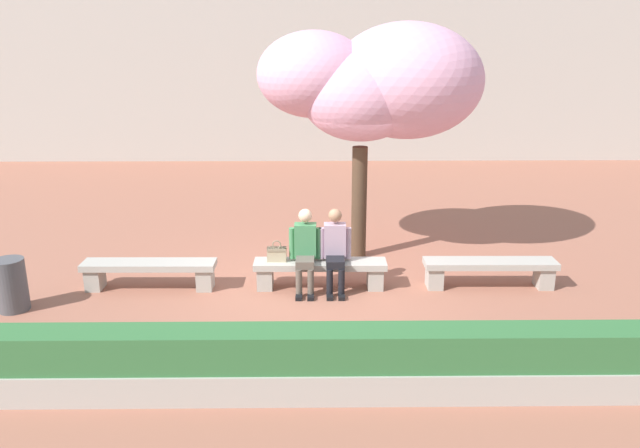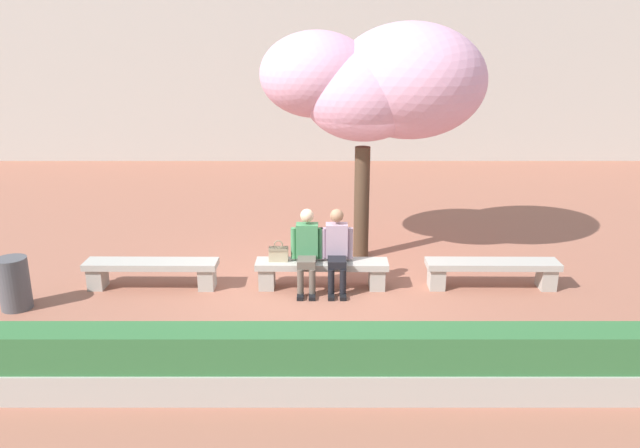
{
  "view_description": "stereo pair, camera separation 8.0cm",
  "coord_description": "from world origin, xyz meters",
  "px_view_note": "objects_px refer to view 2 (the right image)",
  "views": [
    {
      "loc": [
        -0.11,
        -9.2,
        3.84
      ],
      "look_at": [
        0.0,
        0.2,
        1.0
      ],
      "focal_mm": 35.0,
      "sensor_mm": 36.0,
      "label": 1
    },
    {
      "loc": [
        -0.03,
        -9.2,
        3.84
      ],
      "look_at": [
        0.0,
        0.2,
        1.0
      ],
      "focal_mm": 35.0,
      "sensor_mm": 36.0,
      "label": 2
    }
  ],
  "objects_px": {
    "stone_bench_west_end": "(150,270)",
    "cherry_tree_main": "(376,84)",
    "stone_bench_near_west": "(320,269)",
    "person_seated_right": "(335,247)",
    "person_seated_left": "(305,247)",
    "handbag": "(277,253)",
    "trash_bin": "(12,284)",
    "stone_bench_center": "(490,269)"
  },
  "relations": [
    {
      "from": "stone_bench_west_end",
      "to": "cherry_tree_main",
      "type": "distance_m",
      "value": 4.86
    },
    {
      "from": "stone_bench_near_west",
      "to": "person_seated_right",
      "type": "bearing_deg",
      "value": -13.08
    },
    {
      "from": "person_seated_left",
      "to": "handbag",
      "type": "xyz_separation_m",
      "value": [
        -0.45,
        0.07,
        -0.12
      ]
    },
    {
      "from": "person_seated_left",
      "to": "cherry_tree_main",
      "type": "relative_size",
      "value": 0.32
    },
    {
      "from": "handbag",
      "to": "trash_bin",
      "type": "relative_size",
      "value": 0.43
    },
    {
      "from": "stone_bench_center",
      "to": "person_seated_right",
      "type": "height_order",
      "value": "person_seated_right"
    },
    {
      "from": "cherry_tree_main",
      "to": "trash_bin",
      "type": "height_order",
      "value": "cherry_tree_main"
    },
    {
      "from": "handbag",
      "to": "trash_bin",
      "type": "height_order",
      "value": "handbag"
    },
    {
      "from": "cherry_tree_main",
      "to": "trash_bin",
      "type": "xyz_separation_m",
      "value": [
        -5.44,
        -2.44,
        -2.67
      ]
    },
    {
      "from": "stone_bench_near_west",
      "to": "trash_bin",
      "type": "xyz_separation_m",
      "value": [
        -4.48,
        -0.78,
        0.08
      ]
    },
    {
      "from": "stone_bench_west_end",
      "to": "stone_bench_near_west",
      "type": "height_order",
      "value": "same"
    },
    {
      "from": "stone_bench_near_west",
      "to": "person_seated_right",
      "type": "height_order",
      "value": "person_seated_right"
    },
    {
      "from": "person_seated_left",
      "to": "person_seated_right",
      "type": "relative_size",
      "value": 1.0
    },
    {
      "from": "stone_bench_west_end",
      "to": "handbag",
      "type": "xyz_separation_m",
      "value": [
        2.01,
        0.02,
        0.27
      ]
    },
    {
      "from": "person_seated_left",
      "to": "person_seated_right",
      "type": "bearing_deg",
      "value": -0.0
    },
    {
      "from": "person_seated_left",
      "to": "cherry_tree_main",
      "type": "bearing_deg",
      "value": 55.42
    },
    {
      "from": "handbag",
      "to": "stone_bench_near_west",
      "type": "bearing_deg",
      "value": -1.6
    },
    {
      "from": "person_seated_left",
      "to": "trash_bin",
      "type": "height_order",
      "value": "person_seated_left"
    },
    {
      "from": "stone_bench_west_end",
      "to": "person_seated_left",
      "type": "relative_size",
      "value": 1.62
    },
    {
      "from": "stone_bench_center",
      "to": "trash_bin",
      "type": "xyz_separation_m",
      "value": [
        -7.17,
        -0.78,
        0.08
      ]
    },
    {
      "from": "person_seated_left",
      "to": "stone_bench_west_end",
      "type": "bearing_deg",
      "value": 178.75
    },
    {
      "from": "stone_bench_west_end",
      "to": "stone_bench_near_west",
      "type": "distance_m",
      "value": 2.69
    },
    {
      "from": "person_seated_right",
      "to": "trash_bin",
      "type": "xyz_separation_m",
      "value": [
        -4.71,
        -0.72,
        -0.31
      ]
    },
    {
      "from": "stone_bench_near_west",
      "to": "stone_bench_center",
      "type": "bearing_deg",
      "value": 0.0
    },
    {
      "from": "handbag",
      "to": "cherry_tree_main",
      "type": "xyz_separation_m",
      "value": [
        1.63,
        1.65,
        2.48
      ]
    },
    {
      "from": "person_seated_right",
      "to": "handbag",
      "type": "xyz_separation_m",
      "value": [
        -0.91,
        0.07,
        -0.12
      ]
    },
    {
      "from": "handbag",
      "to": "trash_bin",
      "type": "xyz_separation_m",
      "value": [
        -3.8,
        -0.8,
        -0.19
      ]
    },
    {
      "from": "trash_bin",
      "to": "handbag",
      "type": "bearing_deg",
      "value": 11.83
    },
    {
      "from": "stone_bench_near_west",
      "to": "stone_bench_center",
      "type": "height_order",
      "value": "same"
    },
    {
      "from": "handbag",
      "to": "trash_bin",
      "type": "bearing_deg",
      "value": -168.17
    },
    {
      "from": "person_seated_left",
      "to": "person_seated_right",
      "type": "height_order",
      "value": "same"
    },
    {
      "from": "stone_bench_west_end",
      "to": "trash_bin",
      "type": "distance_m",
      "value": 1.96
    },
    {
      "from": "trash_bin",
      "to": "person_seated_right",
      "type": "bearing_deg",
      "value": 8.73
    },
    {
      "from": "stone_bench_near_west",
      "to": "cherry_tree_main",
      "type": "distance_m",
      "value": 3.35
    },
    {
      "from": "stone_bench_center",
      "to": "person_seated_right",
      "type": "xyz_separation_m",
      "value": [
        -2.46,
        -0.05,
        0.39
      ]
    },
    {
      "from": "stone_bench_near_west",
      "to": "cherry_tree_main",
      "type": "height_order",
      "value": "cherry_tree_main"
    },
    {
      "from": "cherry_tree_main",
      "to": "trash_bin",
      "type": "relative_size",
      "value": 5.24
    },
    {
      "from": "stone_bench_center",
      "to": "person_seated_left",
      "type": "distance_m",
      "value": 2.95
    },
    {
      "from": "person_seated_right",
      "to": "person_seated_left",
      "type": "bearing_deg",
      "value": 180.0
    },
    {
      "from": "stone_bench_center",
      "to": "person_seated_right",
      "type": "distance_m",
      "value": 2.49
    },
    {
      "from": "stone_bench_west_end",
      "to": "person_seated_right",
      "type": "relative_size",
      "value": 1.62
    },
    {
      "from": "stone_bench_center",
      "to": "handbag",
      "type": "relative_size",
      "value": 6.15
    }
  ]
}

